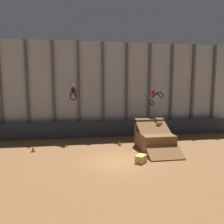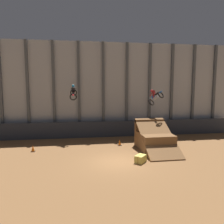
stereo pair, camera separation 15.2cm
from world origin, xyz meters
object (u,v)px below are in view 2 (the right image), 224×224
object	(u,v)px
rider_bike_right_air	(155,97)
traffic_cone_arena_edge	(33,148)
traffic_cone_near_ramp	(120,143)
hay_bale_trackside	(141,159)
dirt_ramp	(154,139)
rider_bike_left_air	(73,93)

from	to	relation	value
rider_bike_right_air	traffic_cone_arena_edge	world-z (taller)	rider_bike_right_air
traffic_cone_near_ramp	hay_bale_trackside	size ratio (longest dim) A/B	0.54
dirt_ramp	hay_bale_trackside	distance (m)	4.03
traffic_cone_arena_edge	hay_bale_trackside	size ratio (longest dim) A/B	0.54
dirt_ramp	traffic_cone_arena_edge	distance (m)	10.76
traffic_cone_near_ramp	traffic_cone_arena_edge	distance (m)	7.90
rider_bike_left_air	traffic_cone_arena_edge	xyz separation A→B (m)	(-3.49, -3.61, -4.74)
dirt_ramp	traffic_cone_arena_edge	size ratio (longest dim) A/B	8.64
rider_bike_right_air	traffic_cone_arena_edge	xyz separation A→B (m)	(-11.55, -1.49, -4.37)
traffic_cone_near_ramp	hay_bale_trackside	xyz separation A→B (m)	(0.67, -4.91, -0.00)
rider_bike_left_air	hay_bale_trackside	distance (m)	10.33
traffic_cone_near_ramp	hay_bale_trackside	bearing A→B (deg)	-82.25
dirt_ramp	traffic_cone_near_ramp	size ratio (longest dim) A/B	8.64
rider_bike_left_air	traffic_cone_near_ramp	distance (m)	7.01
dirt_ramp	rider_bike_left_air	size ratio (longest dim) A/B	2.71
traffic_cone_arena_edge	hay_bale_trackside	world-z (taller)	traffic_cone_arena_edge
rider_bike_right_air	traffic_cone_near_ramp	size ratio (longest dim) A/B	3.10
rider_bike_left_air	hay_bale_trackside	world-z (taller)	rider_bike_left_air
dirt_ramp	rider_bike_right_air	bearing A→B (deg)	69.57
rider_bike_right_air	hay_bale_trackside	size ratio (longest dim) A/B	1.68
dirt_ramp	traffic_cone_near_ramp	distance (m)	3.33
traffic_cone_arena_edge	dirt_ramp	bearing A→B (deg)	-3.96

